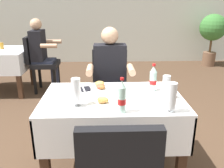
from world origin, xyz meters
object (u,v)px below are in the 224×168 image
at_px(napkin_cutlery_set, 81,89).
at_px(background_patron, 42,51).
at_px(chair_far_diner_seat, 110,87).
at_px(plate_near_camera, 104,101).
at_px(plate_far_diner, 102,86).
at_px(seated_diner_far, 110,77).
at_px(cola_bottle_primary, 122,98).
at_px(background_chair_right, 40,60).
at_px(background_dining_table, 0,60).
at_px(beer_glass_left, 166,86).
at_px(beer_glass_right, 76,92).
at_px(potted_plant_corner, 213,31).
at_px(cola_bottle_secondary, 153,79).
at_px(main_dining_table, 112,115).
at_px(background_table_tumbler, 2,46).
at_px(beer_glass_middle, 171,97).

relative_size(napkin_cutlery_set, background_patron, 0.16).
bearing_deg(chair_far_diner_seat, plate_near_camera, -94.60).
relative_size(plate_far_diner, napkin_cutlery_set, 1.26).
relative_size(seated_diner_far, cola_bottle_primary, 4.70).
bearing_deg(seated_diner_far, background_chair_right, 128.23).
distance_m(plate_near_camera, background_patron, 2.51).
relative_size(cola_bottle_primary, background_dining_table, 0.28).
height_order(beer_glass_left, beer_glass_right, beer_glass_right).
bearing_deg(cola_bottle_primary, seated_diner_far, 93.63).
distance_m(seated_diner_far, potted_plant_corner, 4.04).
height_order(cola_bottle_secondary, potted_plant_corner, potted_plant_corner).
relative_size(chair_far_diner_seat, cola_bottle_primary, 3.62).
bearing_deg(seated_diner_far, plate_far_diner, -100.49).
distance_m(chair_far_diner_seat, beer_glass_right, 1.05).
bearing_deg(main_dining_table, background_chair_right, 118.61).
bearing_deg(background_table_tumbler, chair_far_diner_seat, -38.51).
relative_size(background_patron, potted_plant_corner, 1.01).
relative_size(main_dining_table, background_dining_table, 1.26).
distance_m(napkin_cutlery_set, background_patron, 2.15).
height_order(background_chair_right, background_patron, background_patron).
height_order(cola_bottle_primary, background_dining_table, cola_bottle_primary).
xyz_separation_m(seated_diner_far, plate_far_diner, (-0.09, -0.46, 0.05)).
bearing_deg(background_dining_table, plate_far_diner, -47.74).
relative_size(main_dining_table, cola_bottle_secondary, 4.77).
distance_m(beer_glass_left, background_patron, 2.71).
bearing_deg(plate_near_camera, seated_diner_far, 84.93).
xyz_separation_m(plate_near_camera, background_chair_right, (-1.10, 2.28, -0.20)).
height_order(beer_glass_middle, background_dining_table, beer_glass_middle).
relative_size(cola_bottle_secondary, background_table_tumbler, 2.28).
xyz_separation_m(background_dining_table, background_patron, (0.73, 0.00, 0.15)).
bearing_deg(seated_diner_far, background_table_tumbler, 139.41).
bearing_deg(potted_plant_corner, cola_bottle_primary, -121.17).
relative_size(background_dining_table, background_patron, 0.75).
height_order(plate_far_diner, beer_glass_left, beer_glass_left).
relative_size(beer_glass_right, napkin_cutlery_set, 1.16).
xyz_separation_m(background_dining_table, background_chair_right, (0.68, 0.00, -0.01)).
xyz_separation_m(cola_bottle_primary, potted_plant_corner, (2.49, 4.11, -0.01)).
bearing_deg(cola_bottle_primary, plate_far_diner, 105.99).
xyz_separation_m(background_patron, potted_plant_corner, (3.67, 1.65, 0.14)).
xyz_separation_m(plate_far_diner, potted_plant_corner, (2.63, 3.60, 0.08)).
bearing_deg(beer_glass_right, chair_far_diner_seat, 73.48).
bearing_deg(cola_bottle_secondary, beer_glass_middle, -84.81).
bearing_deg(plate_far_diner, background_patron, 118.06).
distance_m(napkin_cutlery_set, background_chair_right, 2.17).
bearing_deg(background_patron, background_dining_table, 180.00).
distance_m(main_dining_table, chair_far_diner_seat, 0.77).
height_order(seated_diner_far, background_table_tumbler, seated_diner_far).
relative_size(beer_glass_right, background_patron, 0.18).
relative_size(main_dining_table, napkin_cutlery_set, 6.09).
bearing_deg(background_patron, plate_far_diner, -61.94).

